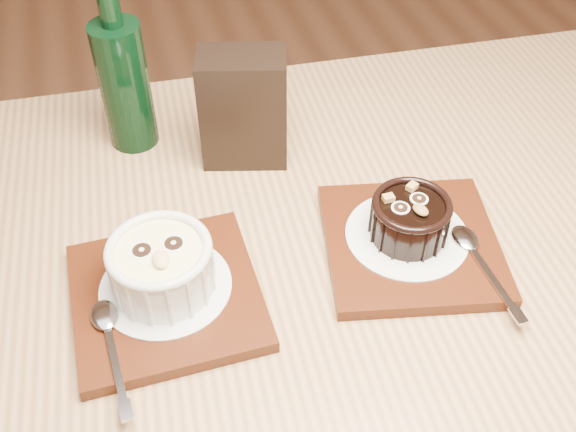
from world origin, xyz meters
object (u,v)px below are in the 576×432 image
ramekin_dark (410,217)px  condiment_stand (243,109)px  table (301,334)px  tray_right (411,244)px  green_bottle (124,81)px  ramekin_white (161,265)px  tray_left (167,296)px

ramekin_dark → condiment_stand: size_ratio=0.59×
table → condiment_stand: bearing=92.1°
tray_right → ramekin_dark: size_ratio=2.18×
table → green_bottle: green_bottle is taller
condiment_stand → green_bottle: (-0.13, 0.07, 0.02)m
ramekin_white → condiment_stand: (0.13, 0.19, 0.02)m
tray_left → green_bottle: green_bottle is taller
ramekin_dark → green_bottle: (-0.26, 0.26, 0.04)m
tray_left → tray_right: same height
tray_left → tray_right: bearing=-0.1°
ramekin_white → tray_left: bearing=-100.9°
tray_left → ramekin_dark: ramekin_dark is taller
table → green_bottle: bearing=115.5°
table → ramekin_white: ramekin_white is taller
tray_left → tray_right: 0.26m
ramekin_white → condiment_stand: 0.23m
tray_right → green_bottle: green_bottle is taller
tray_left → condiment_stand: size_ratio=1.29×
tray_left → ramekin_white: 0.04m
condiment_stand → tray_right: bearing=-56.5°
tray_right → condiment_stand: 0.25m
ramekin_white → ramekin_dark: size_ratio=1.22×
tray_right → green_bottle: 0.38m
tray_right → condiment_stand: (-0.13, 0.20, 0.06)m
tray_left → tray_right: size_ratio=1.00×
ramekin_dark → green_bottle: size_ratio=0.37×
table → tray_right: bearing=6.0°
tray_right → ramekin_white: bearing=178.6°
tray_right → ramekin_dark: (-0.00, 0.01, 0.04)m
ramekin_white → tray_right: 0.26m
green_bottle → ramekin_dark: bearing=-45.8°
condiment_stand → green_bottle: size_ratio=0.63×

